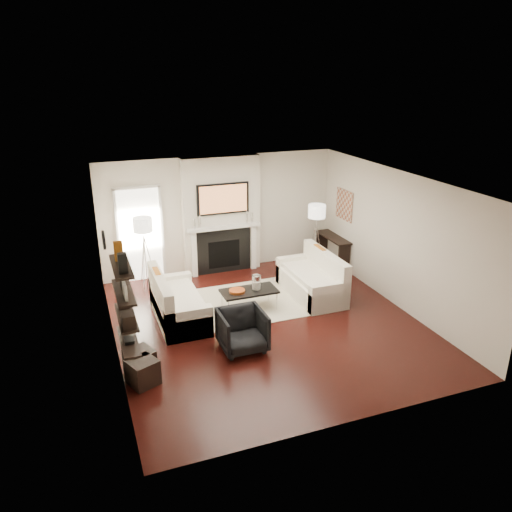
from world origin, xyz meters
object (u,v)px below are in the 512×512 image
object	(u,v)px
coffee_table	(249,291)
armchair	(242,329)
lamp_left_shade	(143,225)
lamp_right_shade	(317,211)
loveseat_right_base	(311,286)
ottoman_near	(140,362)
loveseat_left_base	(180,309)

from	to	relation	value
coffee_table	armchair	world-z (taller)	armchair
lamp_left_shade	lamp_right_shade	distance (m)	3.91
loveseat_right_base	coffee_table	xyz separation A→B (m)	(-1.45, -0.20, 0.19)
coffee_table	lamp_right_shade	bearing A→B (deg)	33.48
coffee_table	lamp_left_shade	world-z (taller)	lamp_left_shade
coffee_table	ottoman_near	bearing A→B (deg)	-147.70
lamp_left_shade	ottoman_near	world-z (taller)	lamp_left_shade
armchair	loveseat_left_base	bearing A→B (deg)	118.00
loveseat_left_base	loveseat_right_base	bearing A→B (deg)	2.27
ottoman_near	loveseat_left_base	bearing A→B (deg)	58.31
loveseat_left_base	armchair	xyz separation A→B (m)	(0.77, -1.45, 0.18)
lamp_right_shade	ottoman_near	xyz separation A→B (m)	(-4.52, -2.92, -1.25)
armchair	ottoman_near	world-z (taller)	armchair
loveseat_right_base	coffee_table	world-z (taller)	same
lamp_right_shade	loveseat_right_base	bearing A→B (deg)	-120.10
ottoman_near	armchair	bearing A→B (deg)	4.05
lamp_left_shade	loveseat_left_base	bearing A→B (deg)	-78.28
loveseat_left_base	coffee_table	xyz separation A→B (m)	(1.38, -0.08, 0.19)
loveseat_left_base	loveseat_right_base	size ratio (longest dim) A/B	1.00
armchair	loveseat_right_base	bearing A→B (deg)	37.00
lamp_left_shade	coffee_table	bearing A→B (deg)	-45.54
loveseat_left_base	lamp_right_shade	bearing A→B (deg)	20.83
loveseat_right_base	coffee_table	distance (m)	1.48
coffee_table	ottoman_near	world-z (taller)	coffee_table
coffee_table	lamp_left_shade	bearing A→B (deg)	134.46
lamp_left_shade	ottoman_near	xyz separation A→B (m)	(-0.62, -3.25, -1.25)
lamp_left_shade	ottoman_near	bearing A→B (deg)	-100.79
loveseat_left_base	armchair	world-z (taller)	armchair
loveseat_left_base	armchair	distance (m)	1.65
loveseat_right_base	ottoman_near	distance (m)	4.16
loveseat_right_base	ottoman_near	bearing A→B (deg)	-156.14
lamp_left_shade	loveseat_right_base	bearing A→B (deg)	-26.26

